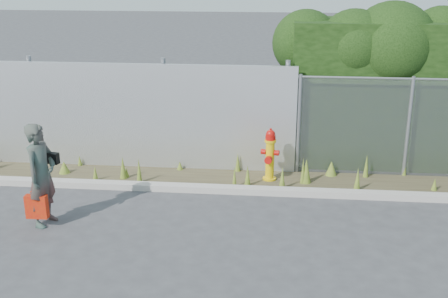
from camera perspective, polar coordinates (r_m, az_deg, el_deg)
ground at (r=8.97m, az=1.04°, el=-9.00°), size 80.00×80.00×0.00m
curb at (r=10.57m, az=1.84°, el=-4.19°), size 16.00×0.22×0.12m
weed_strip at (r=11.16m, az=0.16°, el=-2.55°), size 16.00×1.34×0.54m
corrugated_fence at (r=11.99m, az=-13.40°, el=3.36°), size 8.50×0.21×2.30m
fire_hydrant at (r=11.03m, az=4.69°, el=-0.67°), size 0.36×0.32×1.08m
woman at (r=9.56m, az=-18.05°, el=-2.52°), size 0.55×0.71×1.73m
red_tote_bag at (r=9.63m, az=-18.49°, el=-5.57°), size 0.35×0.13×0.46m
black_shoulder_bag at (r=9.66m, az=-17.10°, el=-0.88°), size 0.25×0.10×0.18m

